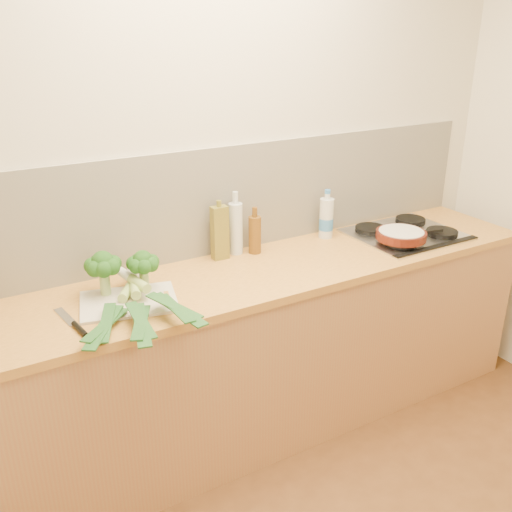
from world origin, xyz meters
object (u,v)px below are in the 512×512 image
Objects in this scene: gas_hob at (406,233)px; skillet at (402,235)px; chefs_knife at (76,326)px; chopping_board at (129,302)px.

skillet reaches higher than gas_hob.
gas_hob is 1.84m from chefs_knife.
chopping_board is at bearing -171.50° from skillet.
chefs_knife is at bearing -142.58° from chopping_board.
gas_hob reaches higher than chefs_knife.
skillet is at bearing -143.50° from gas_hob.
chopping_board is at bearing -179.10° from gas_hob.
chefs_knife is 0.79× the size of skillet.
chefs_knife is (-1.83, -0.13, -0.01)m from gas_hob.
gas_hob reaches higher than chopping_board.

